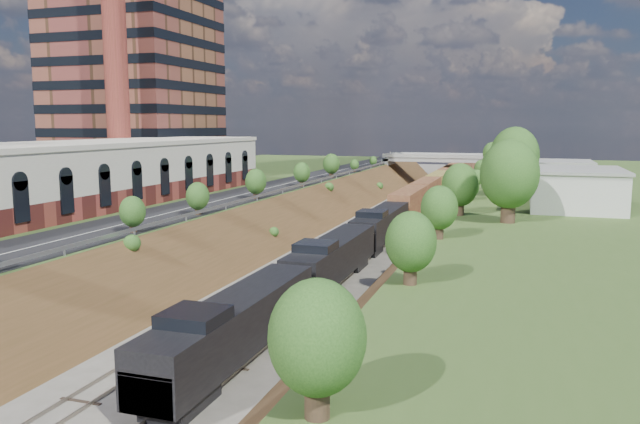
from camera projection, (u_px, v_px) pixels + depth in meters
platform_left at (156, 203)px, 91.54m from camera, size 44.00×180.00×5.00m
embankment_left at (297, 227)px, 85.08m from camera, size 10.00×180.00×10.00m
embankment_right at (461, 236)px, 78.28m from camera, size 10.00×180.00×10.00m
rail_left_track at (356, 230)px, 82.47m from camera, size 1.58×180.00×0.18m
rail_right_track at (395, 232)px, 80.86m from camera, size 1.58×180.00×0.18m
road at (266, 189)px, 85.77m from camera, size 8.00×180.00×0.10m
guardrail at (293, 187)px, 84.24m from camera, size 0.10×171.00×0.70m
commercial_building at (82, 174)px, 68.46m from camera, size 14.30×62.30×7.00m
highrise_tower at (132, 7)px, 101.98m from camera, size 22.00×22.00×53.90m
smokestack at (115, 43)px, 85.56m from camera, size 3.20×3.20×40.00m
overpass at (439, 165)px, 139.31m from camera, size 24.50×8.30×7.40m
white_building_near at (576, 190)px, 65.91m from camera, size 9.00×12.00×4.00m
white_building_far at (560, 176)px, 86.78m from camera, size 8.00×10.00×3.60m
tree_right_large at (510, 175)px, 56.30m from camera, size 5.25×5.25×7.61m
tree_left_crest at (101, 217)px, 46.72m from camera, size 2.45×2.45×3.55m
freight_train at (432, 188)px, 111.76m from camera, size 3.07×172.69×4.58m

